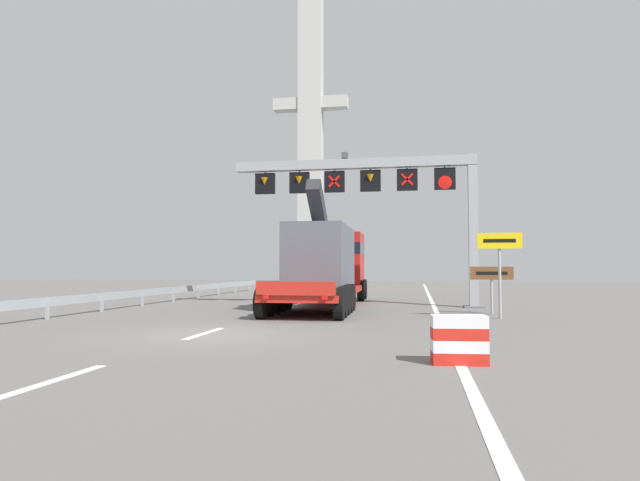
{
  "coord_description": "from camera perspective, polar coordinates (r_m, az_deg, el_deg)",
  "views": [
    {
      "loc": [
        5.42,
        -13.83,
        1.79
      ],
      "look_at": [
        1.12,
        10.54,
        3.0
      ],
      "focal_mm": 30.59,
      "sensor_mm": 36.0,
      "label": 1
    }
  ],
  "objects": [
    {
      "name": "exit_sign_yellow",
      "position": [
        19.94,
        18.27,
        -1.31
      ],
      "size": [
        1.51,
        0.15,
        2.99
      ],
      "color": "#9EA0A5",
      "rests_on": "ground"
    },
    {
      "name": "tourist_info_sign_brown",
      "position": [
        21.74,
        17.52,
        -3.74
      ],
      "size": [
        1.59,
        0.15,
        1.81
      ],
      "color": "#9EA0A5",
      "rests_on": "ground"
    },
    {
      "name": "bridge_pylon_distant",
      "position": [
        66.6,
        -0.99,
        10.99
      ],
      "size": [
        9.0,
        2.0,
        34.54
      ],
      "color": "#B7B7B2",
      "rests_on": "ground"
    },
    {
      "name": "crash_barrier_striped",
      "position": [
        10.58,
        14.34,
        -10.01
      ],
      "size": [
        1.04,
        0.58,
        0.9
      ],
      "color": "red",
      "rests_on": "ground"
    },
    {
      "name": "ground",
      "position": [
        14.96,
        -11.47,
        -9.63
      ],
      "size": [
        112.0,
        112.0,
        0.0
      ],
      "primitive_type": "plane",
      "color": "slate"
    },
    {
      "name": "overhead_lane_gantry",
      "position": [
        25.32,
        6.25,
        5.72
      ],
      "size": [
        11.45,
        0.9,
        7.12
      ],
      "color": "#9EA0A5",
      "rests_on": "ground"
    },
    {
      "name": "edge_line_right",
      "position": [
        25.9,
        11.8,
        -6.7
      ],
      "size": [
        0.2,
        63.0,
        0.01
      ],
      "primitive_type": "cube",
      "color": "silver",
      "rests_on": "ground"
    },
    {
      "name": "guardrail_left",
      "position": [
        29.35,
        -15.16,
        -5.1
      ],
      "size": [
        0.13,
        29.43,
        0.76
      ],
      "color": "#999EA3",
      "rests_on": "ground"
    },
    {
      "name": "lane_markings",
      "position": [
        30.02,
        -0.83,
        -6.21
      ],
      "size": [
        0.2,
        45.81,
        0.01
      ],
      "color": "silver",
      "rests_on": "ground"
    },
    {
      "name": "heavy_haul_truck_red",
      "position": [
        25.95,
        0.93,
        -2.36
      ],
      "size": [
        3.3,
        14.11,
        5.3
      ],
      "color": "red",
      "rests_on": "ground"
    }
  ]
}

